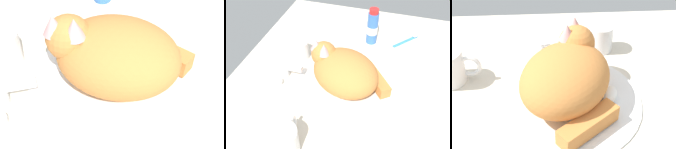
{
  "view_description": "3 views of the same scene",
  "coord_description": "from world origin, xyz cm",
  "views": [
    {
      "loc": [
        -42.33,
        11.32,
        48.17
      ],
      "look_at": [
        -2.39,
        1.68,
        5.06
      ],
      "focal_mm": 52.83,
      "sensor_mm": 36.0,
      "label": 1
    },
    {
      "loc": [
        -59.1,
        -15.06,
        63.2
      ],
      "look_at": [
        0.12,
        2.51,
        5.4
      ],
      "focal_mm": 41.11,
      "sensor_mm": 36.0,
      "label": 2
    },
    {
      "loc": [
        -3.56,
        -55.88,
        53.89
      ],
      "look_at": [
        -0.07,
        3.45,
        5.39
      ],
      "focal_mm": 54.38,
      "sensor_mm": 36.0,
      "label": 3
    }
  ],
  "objects": [
    {
      "name": "faucet",
      "position": [
        0.0,
        21.46,
        2.36
      ],
      "size": [
        12.62,
        9.0,
        5.67
      ],
      "color": "silver",
      "rests_on": "ground_plane"
    },
    {
      "name": "cat",
      "position": [
        0.59,
        0.74,
        7.39
      ],
      "size": [
        27.6,
        30.17,
        15.22
      ],
      "color": "#D17F3D",
      "rests_on": "sink_basin"
    },
    {
      "name": "ground_plane",
      "position": [
        0.0,
        0.0,
        -1.5
      ],
      "size": [
        110.0,
        82.5,
        3.0
      ],
      "primitive_type": "cube",
      "color": "beige"
    },
    {
      "name": "rinse_cup",
      "position": [
        11.0,
        20.57,
        3.71
      ],
      "size": [
        6.19,
        6.19,
        7.42
      ],
      "color": "white",
      "rests_on": "ground_plane"
    },
    {
      "name": "sink_basin",
      "position": [
        0.0,
        0.0,
        0.42
      ],
      "size": [
        34.7,
        34.7,
        0.84
      ],
      "primitive_type": "cylinder",
      "color": "white",
      "rests_on": "ground_plane"
    }
  ]
}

